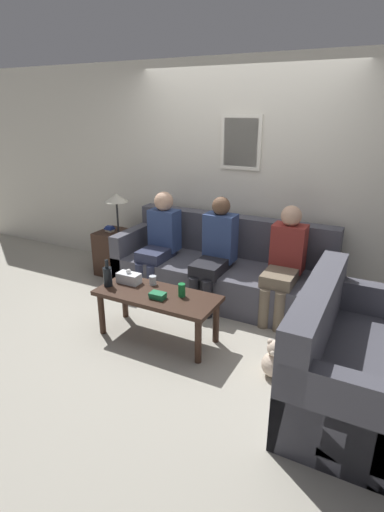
% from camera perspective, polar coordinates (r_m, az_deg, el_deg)
% --- Properties ---
extents(ground_plane, '(16.00, 16.00, 0.00)m').
position_cam_1_polar(ground_plane, '(4.30, 1.38, -8.26)').
color(ground_plane, '#ADA899').
extents(wall_back, '(9.00, 0.08, 2.60)m').
position_cam_1_polar(wall_back, '(4.76, 6.97, 11.07)').
color(wall_back, silver).
rests_on(wall_back, ground_plane).
extents(couch_main, '(2.43, 0.90, 0.89)m').
position_cam_1_polar(couch_main, '(4.62, 4.37, -2.08)').
color(couch_main, '#4C4C56').
rests_on(couch_main, ground_plane).
extents(couch_side, '(0.90, 1.52, 0.89)m').
position_cam_1_polar(couch_side, '(3.24, 21.92, -14.16)').
color(couch_side, '#4C4C56').
rests_on(couch_side, ground_plane).
extents(coffee_table, '(1.16, 0.49, 0.46)m').
position_cam_1_polar(coffee_table, '(3.73, -5.00, -6.32)').
color(coffee_table, '#382319').
rests_on(coffee_table, ground_plane).
extents(side_table_with_lamp, '(0.44, 0.44, 1.07)m').
position_cam_1_polar(side_table_with_lamp, '(5.30, -10.74, 1.03)').
color(side_table_with_lamp, '#382319').
rests_on(side_table_with_lamp, ground_plane).
extents(wine_bottle, '(0.08, 0.08, 0.27)m').
position_cam_1_polar(wine_bottle, '(3.89, -11.97, -2.82)').
color(wine_bottle, black).
rests_on(wine_bottle, coffee_table).
extents(drinking_glass, '(0.07, 0.07, 0.09)m').
position_cam_1_polar(drinking_glass, '(3.87, -5.61, -3.47)').
color(drinking_glass, silver).
rests_on(drinking_glass, coffee_table).
extents(book_stack, '(0.14, 0.10, 0.05)m').
position_cam_1_polar(book_stack, '(3.60, -4.92, -5.63)').
color(book_stack, '#237547').
rests_on(book_stack, coffee_table).
extents(soda_can, '(0.07, 0.07, 0.12)m').
position_cam_1_polar(soda_can, '(3.61, -1.48, -4.89)').
color(soda_can, '#197A38').
rests_on(soda_can, coffee_table).
extents(tissue_box, '(0.23, 0.12, 0.15)m').
position_cam_1_polar(tissue_box, '(3.94, -9.01, -3.08)').
color(tissue_box, silver).
rests_on(tissue_box, coffee_table).
extents(person_left, '(0.34, 0.59, 1.16)m').
position_cam_1_polar(person_left, '(4.67, -4.62, 2.54)').
color(person_left, '#2D334C').
rests_on(person_left, ground_plane).
extents(person_middle, '(0.34, 0.64, 1.18)m').
position_cam_1_polar(person_middle, '(4.32, 3.32, 0.95)').
color(person_middle, black).
rests_on(person_middle, ground_plane).
extents(person_right, '(0.34, 0.63, 1.15)m').
position_cam_1_polar(person_right, '(4.15, 13.09, -0.50)').
color(person_right, '#756651').
rests_on(person_right, ground_plane).
extents(teddy_bear, '(0.21, 0.21, 0.33)m').
position_cam_1_polar(teddy_bear, '(3.41, 11.70, -14.43)').
color(teddy_bear, beige).
rests_on(teddy_bear, ground_plane).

